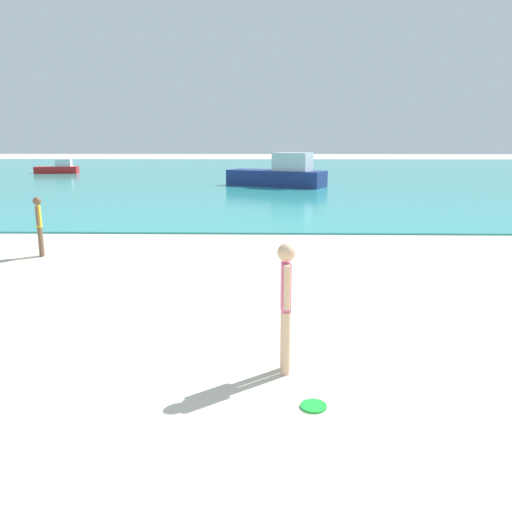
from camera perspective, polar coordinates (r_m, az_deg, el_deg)
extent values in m
cube|color=teal|center=(46.01, 0.83, 9.30)|extent=(160.00, 60.00, 0.06)
cylinder|color=#DDAD84|center=(6.74, 3.22, -9.25)|extent=(0.11, 0.11, 0.83)
cylinder|color=#DDAD84|center=(6.60, 3.33, -9.73)|extent=(0.11, 0.11, 0.83)
cube|color=pink|center=(6.43, 3.36, -3.46)|extent=(0.13, 0.20, 0.63)
sphere|color=#DDAD84|center=(6.31, 3.41, 0.40)|extent=(0.23, 0.23, 0.23)
cylinder|color=#DDAD84|center=(6.56, 3.24, -2.79)|extent=(0.08, 0.08, 0.56)
cylinder|color=#DDAD84|center=(6.27, 3.48, -3.55)|extent=(0.08, 0.08, 0.56)
cylinder|color=green|center=(6.05, 6.44, -16.30)|extent=(0.30, 0.30, 0.03)
cylinder|color=brown|center=(14.18, -22.93, 1.41)|extent=(0.10, 0.10, 0.75)
cylinder|color=brown|center=(14.30, -22.83, 1.51)|extent=(0.10, 0.10, 0.75)
cube|color=yellow|center=(14.14, -23.11, 4.07)|extent=(0.14, 0.19, 0.56)
sphere|color=brown|center=(14.09, -23.25, 5.66)|extent=(0.20, 0.20, 0.20)
cylinder|color=brown|center=(14.00, -23.23, 4.11)|extent=(0.07, 0.07, 0.50)
cylinder|color=brown|center=(14.27, -23.02, 4.27)|extent=(0.07, 0.07, 0.50)
cube|color=navy|center=(32.39, 2.26, 8.67)|extent=(6.37, 4.37, 0.98)
cube|color=silver|center=(31.89, 4.11, 10.45)|extent=(2.58, 2.18, 1.10)
cube|color=red|center=(47.75, -21.35, 8.94)|extent=(3.65, 1.56, 0.57)
cube|color=silver|center=(47.55, -20.67, 9.71)|extent=(1.36, 0.94, 0.64)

